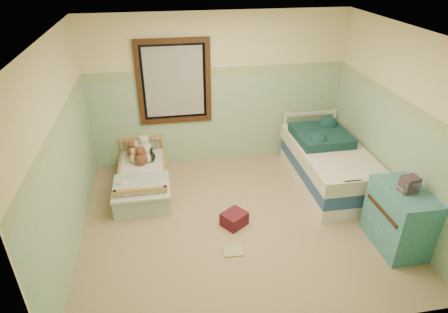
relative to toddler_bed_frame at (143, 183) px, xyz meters
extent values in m
cube|color=gray|center=(1.30, -1.05, -0.10)|extent=(4.20, 3.60, 0.02)
cube|color=silver|center=(1.30, -1.05, 2.42)|extent=(4.20, 3.60, 0.02)
cube|color=beige|center=(1.30, 0.75, 1.16)|extent=(4.20, 0.04, 2.50)
cube|color=beige|center=(1.30, -2.85, 1.16)|extent=(4.20, 0.04, 2.50)
cube|color=beige|center=(-0.80, -1.05, 1.16)|extent=(0.04, 3.60, 2.50)
cube|color=beige|center=(3.40, -1.05, 1.16)|extent=(0.04, 3.60, 2.50)
cube|color=#80B183|center=(1.30, 0.74, 0.66)|extent=(4.20, 0.01, 1.50)
cube|color=#427851|center=(1.30, 0.74, 1.48)|extent=(4.20, 0.01, 0.15)
cube|color=#331B0C|center=(0.60, 0.71, 1.36)|extent=(1.16, 0.06, 1.36)
cube|color=#B0B0AB|center=(0.60, 0.72, 1.36)|extent=(0.92, 0.01, 1.12)
cube|color=#986F42|center=(0.00, 0.00, 0.00)|extent=(0.74, 1.47, 0.19)
cube|color=white|center=(0.00, 0.00, 0.15)|extent=(0.67, 1.41, 0.12)
cube|color=#87BBD9|center=(0.00, -0.46, 0.23)|extent=(0.80, 0.74, 0.03)
sphere|color=brown|center=(-0.15, 0.50, 0.31)|extent=(0.18, 0.18, 0.18)
sphere|color=silver|center=(0.05, 0.50, 0.34)|extent=(0.24, 0.24, 0.24)
sphere|color=#E2C684|center=(-0.10, 0.28, 0.30)|extent=(0.18, 0.18, 0.18)
sphere|color=black|center=(0.13, 0.28, 0.30)|extent=(0.17, 0.17, 0.17)
sphere|color=beige|center=(-0.25, -0.36, 0.04)|extent=(0.26, 0.26, 0.26)
sphere|color=#E2C684|center=(-0.19, -0.55, 0.03)|extent=(0.26, 0.26, 0.26)
cube|color=white|center=(2.85, -0.40, 0.02)|extent=(0.94, 1.88, 0.22)
cube|color=navy|center=(2.85, -0.40, 0.24)|extent=(0.94, 1.88, 0.22)
cube|color=silver|center=(2.85, -0.40, 0.46)|extent=(0.98, 1.91, 0.22)
cube|color=black|center=(2.80, -0.10, 0.64)|extent=(0.81, 0.85, 0.14)
cube|color=#3A6B7A|center=(3.14, -1.83, 0.31)|extent=(0.51, 0.81, 0.81)
cube|color=brown|center=(3.14, -1.85, 0.81)|extent=(0.22, 0.18, 0.19)
cube|color=maroon|center=(1.22, -1.12, 0.00)|extent=(0.40, 0.39, 0.19)
cube|color=yellow|center=(1.11, -1.65, -0.08)|extent=(0.24, 0.19, 0.02)
sphere|color=beige|center=(0.10, 0.27, 0.30)|extent=(0.18, 0.18, 0.18)
sphere|color=brown|center=(-0.01, 0.21, 0.32)|extent=(0.21, 0.21, 0.21)
sphere|color=beige|center=(-0.08, 0.52, 0.31)|extent=(0.18, 0.18, 0.18)
sphere|color=beige|center=(0.08, 0.31, 0.32)|extent=(0.21, 0.21, 0.21)
camera|label=1|loc=(0.39, -5.15, 3.23)|focal=30.64mm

